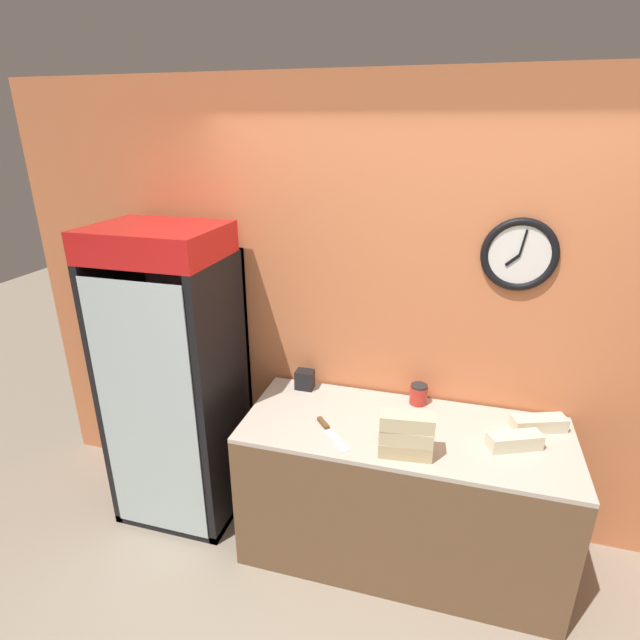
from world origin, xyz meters
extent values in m
cube|color=#D17547|center=(0.00, 1.32, 1.35)|extent=(5.20, 0.06, 2.70)
torus|color=black|center=(0.49, 1.28, 1.79)|extent=(0.39, 0.04, 0.39)
cylinder|color=white|center=(0.49, 1.28, 1.79)|extent=(0.32, 0.01, 0.32)
cube|color=black|center=(0.46, 1.27, 1.77)|extent=(0.07, 0.01, 0.07)
cube|color=black|center=(0.50, 1.27, 1.86)|extent=(0.03, 0.01, 0.14)
cube|color=brown|center=(0.00, 0.91, 0.42)|extent=(1.79, 0.72, 0.85)
cube|color=#BCB2A3|center=(0.00, 0.91, 0.86)|extent=(1.79, 0.72, 0.02)
cube|color=black|center=(-1.44, 1.25, 0.87)|extent=(0.73, 0.04, 1.73)
cube|color=black|center=(-1.78, 0.96, 0.87)|extent=(0.05, 0.64, 1.73)
cube|color=black|center=(-1.10, 0.96, 0.87)|extent=(0.05, 0.64, 1.73)
cube|color=black|center=(-1.44, 0.96, 0.03)|extent=(0.73, 0.64, 0.05)
cube|color=white|center=(-1.44, 1.23, 0.87)|extent=(0.63, 0.02, 1.63)
cube|color=silver|center=(-1.44, 0.63, 0.87)|extent=(0.63, 0.01, 1.63)
cube|color=red|center=(-1.44, 0.92, 1.82)|extent=(0.73, 0.57, 0.18)
cube|color=silver|center=(-1.44, 0.94, 0.49)|extent=(0.61, 0.52, 0.01)
cube|color=silver|center=(-1.44, 0.94, 0.88)|extent=(0.61, 0.52, 0.01)
cube|color=silver|center=(-1.44, 0.94, 1.26)|extent=(0.61, 0.52, 0.01)
cylinder|color=#2D6B38|center=(-1.20, 0.72, 0.57)|extent=(0.06, 0.06, 0.16)
cylinder|color=#2D6B38|center=(-1.20, 0.72, 0.68)|extent=(0.02, 0.02, 0.07)
cylinder|color=orange|center=(-1.50, 0.72, 0.58)|extent=(0.07, 0.07, 0.17)
cylinder|color=orange|center=(-1.50, 0.72, 0.70)|extent=(0.03, 0.03, 0.07)
cylinder|color=#5B2D19|center=(-1.35, 0.72, 1.33)|extent=(0.07, 0.07, 0.11)
cylinder|color=#5B2D19|center=(-1.35, 0.72, 1.41)|extent=(0.03, 0.03, 0.05)
cylinder|color=#72337F|center=(-1.55, 0.72, 1.33)|extent=(0.06, 0.06, 0.12)
cylinder|color=#72337F|center=(-1.55, 0.72, 1.41)|extent=(0.03, 0.03, 0.05)
cylinder|color=#5B2D19|center=(-1.35, 0.72, 0.95)|extent=(0.06, 0.06, 0.13)
cylinder|color=#5B2D19|center=(-1.35, 0.72, 1.04)|extent=(0.03, 0.03, 0.05)
cylinder|color=orange|center=(-1.62, 0.72, 0.56)|extent=(0.06, 0.06, 0.12)
cylinder|color=orange|center=(-1.62, 0.72, 0.64)|extent=(0.02, 0.02, 0.05)
cylinder|color=navy|center=(-1.48, 0.72, 0.95)|extent=(0.06, 0.06, 0.14)
cylinder|color=navy|center=(-1.48, 0.72, 1.06)|extent=(0.02, 0.02, 0.06)
cylinder|color=#72337F|center=(-1.42, 0.72, 0.57)|extent=(0.07, 0.07, 0.16)
cylinder|color=#72337F|center=(-1.42, 0.72, 0.69)|extent=(0.03, 0.03, 0.07)
cylinder|color=#B2231E|center=(-1.45, 0.72, 1.36)|extent=(0.08, 0.08, 0.18)
cylinder|color=#B2231E|center=(-1.45, 0.72, 1.48)|extent=(0.03, 0.03, 0.08)
cylinder|color=#72337F|center=(-1.26, 0.72, 1.33)|extent=(0.06, 0.06, 0.13)
cylinder|color=#72337F|center=(-1.26, 0.72, 1.43)|extent=(0.03, 0.03, 0.06)
cube|color=tan|center=(0.03, 0.67, 0.91)|extent=(0.27, 0.13, 0.08)
cube|color=beige|center=(0.03, 0.67, 0.99)|extent=(0.27, 0.12, 0.08)
cube|color=beige|center=(0.03, 0.67, 1.07)|extent=(0.28, 0.13, 0.08)
cube|color=beige|center=(0.56, 0.88, 0.92)|extent=(0.29, 0.20, 0.08)
cube|color=beige|center=(0.70, 1.10, 0.91)|extent=(0.31, 0.19, 0.08)
cube|color=silver|center=(-0.33, 0.70, 0.88)|extent=(0.18, 0.19, 0.00)
cube|color=brown|center=(-0.44, 0.82, 0.89)|extent=(0.09, 0.10, 0.02)
cylinder|color=#B72D23|center=(0.04, 1.20, 0.93)|extent=(0.10, 0.10, 0.11)
cylinder|color=#262628|center=(0.04, 1.20, 0.99)|extent=(0.10, 0.10, 0.01)
cube|color=black|center=(-0.67, 1.19, 0.93)|extent=(0.11, 0.09, 0.12)
camera|label=1|loc=(0.19, -1.46, 2.43)|focal=28.00mm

